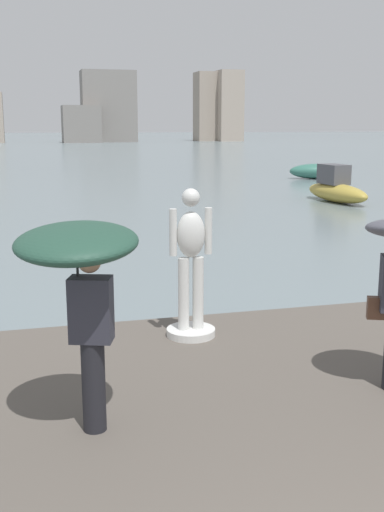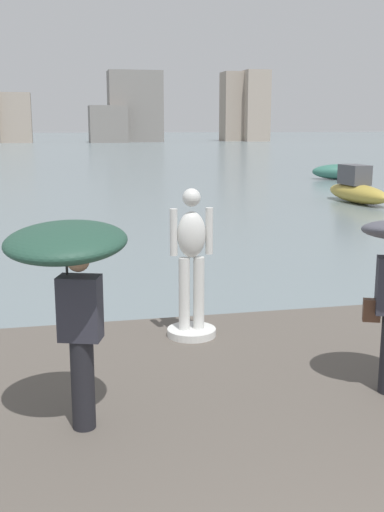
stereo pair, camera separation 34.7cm
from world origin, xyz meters
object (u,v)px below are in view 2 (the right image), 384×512
(statue_white_figure, at_px, (192,271))
(onlooker_left, at_px, (69,264))
(boat_near, at_px, (340,172))
(boat_leftward, at_px, (357,190))

(statue_white_figure, bearing_deg, onlooker_left, -125.46)
(statue_white_figure, height_order, onlooker_left, statue_white_figure)
(boat_near, distance_m, boat_leftward, 11.26)
(statue_white_figure, relative_size, onlooker_left, 1.01)
(onlooker_left, height_order, boat_near, onlooker_left)
(statue_white_figure, xyz_separation_m, boat_leftward, (10.53, 15.94, -0.75))
(boat_near, relative_size, boat_leftward, 0.84)
(boat_leftward, bearing_deg, onlooker_left, -123.71)
(onlooker_left, relative_size, boat_near, 0.57)
(boat_near, xyz_separation_m, boat_leftward, (-4.22, -10.44, 0.10))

